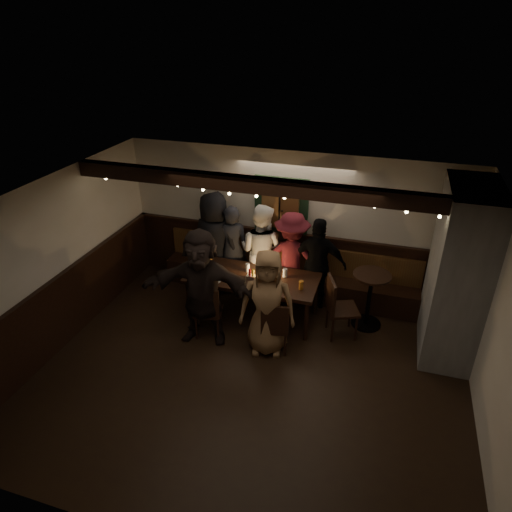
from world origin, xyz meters
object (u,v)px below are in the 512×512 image
(chair_end, at_px, (337,304))
(high_top, at_px, (370,293))
(person_f, at_px, (202,287))
(chair_near_right, at_px, (275,325))
(person_g, at_px, (267,303))
(person_a, at_px, (215,242))
(chair_near_left, at_px, (207,309))
(person_d, at_px, (291,258))
(person_e, at_px, (318,264))
(dining_table, at_px, (252,280))
(person_c, at_px, (261,251))
(person_b, at_px, (232,249))

(chair_end, distance_m, high_top, 0.63)
(chair_end, distance_m, person_f, 2.12)
(chair_near_right, height_order, person_g, person_g)
(chair_near_right, xyz_separation_m, person_a, (-1.54, 1.51, 0.43))
(chair_near_left, relative_size, person_d, 0.56)
(chair_near_right, xyz_separation_m, person_e, (0.36, 1.45, 0.32))
(chair_near_right, distance_m, person_f, 1.24)
(high_top, height_order, person_d, person_d)
(chair_near_right, bearing_deg, person_e, 76.21)
(dining_table, height_order, chair_near_right, dining_table)
(dining_table, relative_size, person_c, 1.24)
(person_b, xyz_separation_m, person_d, (1.10, -0.03, 0.01))
(person_b, relative_size, person_g, 0.99)
(dining_table, xyz_separation_m, person_d, (0.49, 0.70, 0.13))
(dining_table, bearing_deg, person_d, 54.85)
(high_top, bearing_deg, person_b, 170.77)
(chair_near_right, bearing_deg, person_b, 128.53)
(chair_near_left, height_order, person_a, person_a)
(chair_near_right, xyz_separation_m, chair_end, (0.81, 0.71, 0.07))
(person_b, relative_size, person_e, 1.01)
(person_b, distance_m, person_g, 1.86)
(chair_end, relative_size, person_c, 0.59)
(person_d, bearing_deg, person_f, 48.63)
(person_b, xyz_separation_m, person_c, (0.55, 0.02, 0.04))
(high_top, relative_size, person_a, 0.51)
(person_b, height_order, person_f, person_f)
(chair_near_left, relative_size, person_a, 0.50)
(person_c, bearing_deg, dining_table, 107.49)
(person_g, bearing_deg, person_b, 115.01)
(person_a, height_order, person_b, person_a)
(chair_near_right, distance_m, high_top, 1.70)
(chair_near_left, bearing_deg, high_top, 24.36)
(high_top, bearing_deg, person_e, 160.61)
(chair_end, bearing_deg, chair_near_right, -138.89)
(chair_near_left, distance_m, person_b, 1.52)
(dining_table, relative_size, person_g, 1.28)
(chair_end, bearing_deg, person_e, 121.36)
(high_top, distance_m, person_d, 1.46)
(chair_near_right, height_order, person_d, person_d)
(person_f, bearing_deg, high_top, 17.29)
(high_top, bearing_deg, chair_near_left, -155.64)
(dining_table, bearing_deg, chair_near_left, -123.33)
(person_a, distance_m, person_e, 1.90)
(high_top, height_order, person_a, person_a)
(person_e, bearing_deg, person_d, -7.13)
(dining_table, bearing_deg, high_top, 9.69)
(person_g, bearing_deg, person_c, 98.77)
(chair_end, bearing_deg, person_f, -160.64)
(chair_near_right, relative_size, high_top, 0.93)
(person_b, height_order, person_e, person_b)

